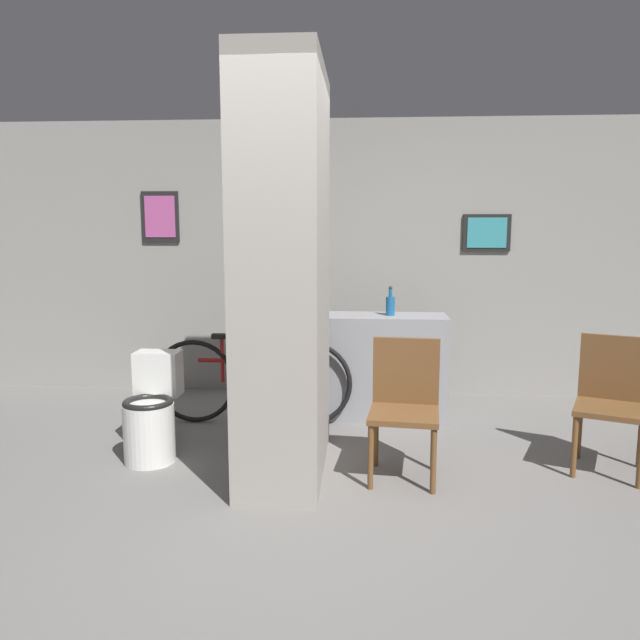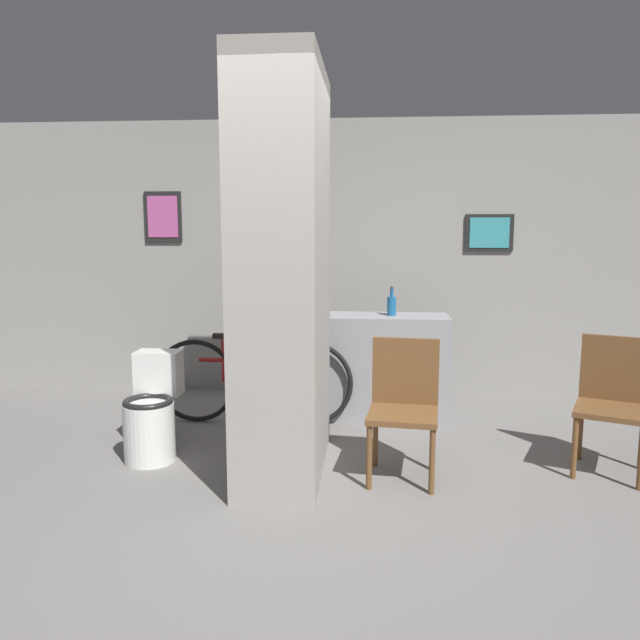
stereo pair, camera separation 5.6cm
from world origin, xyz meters
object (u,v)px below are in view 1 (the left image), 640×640
at_px(bicycle, 252,381).
at_px(bottle_tall, 390,305).
at_px(chair_near_pillar, 405,402).
at_px(chair_by_doorway, 612,397).
at_px(toilet, 152,414).

bearing_deg(bicycle, bottle_tall, 13.44).
height_order(chair_near_pillar, bicycle, chair_near_pillar).
bearing_deg(chair_near_pillar, bicycle, 146.35).
distance_m(chair_by_doorway, bicycle, 2.67).
relative_size(toilet, bicycle, 0.44).
relative_size(toilet, bottle_tall, 2.94).
height_order(chair_by_doorway, bicycle, chair_by_doorway).
distance_m(bicycle, bottle_tall, 1.31).
bearing_deg(toilet, bottle_tall, 32.82).
height_order(chair_near_pillar, chair_by_doorway, same).
bearing_deg(toilet, chair_by_doorway, 0.69).
relative_size(chair_near_pillar, chair_by_doorway, 1.00).
distance_m(chair_near_pillar, bicycle, 1.54).
relative_size(toilet, chair_near_pillar, 0.82).
bearing_deg(bottle_tall, chair_by_doorway, -36.39).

